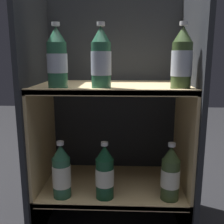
% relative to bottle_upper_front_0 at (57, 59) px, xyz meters
% --- Properties ---
extents(fridge_back_wall, '(0.67, 0.02, 1.04)m').
position_rel_bottle_upper_front_0_xyz_m(fridge_back_wall, '(0.20, 0.32, -0.23)').
color(fridge_back_wall, '#23262B').
rests_on(fridge_back_wall, ground_plane).
extents(fridge_side_left, '(0.02, 0.42, 1.04)m').
position_rel_bottle_upper_front_0_xyz_m(fridge_side_left, '(-0.13, 0.12, -0.23)').
color(fridge_side_left, '#23262B').
rests_on(fridge_side_left, ground_plane).
extents(fridge_side_right, '(0.02, 0.42, 1.04)m').
position_rel_bottle_upper_front_0_xyz_m(fridge_side_right, '(0.53, 0.12, -0.23)').
color(fridge_side_right, '#23262B').
rests_on(fridge_side_right, ground_plane).
extents(shelf_lower, '(0.63, 0.38, 0.20)m').
position_rel_bottle_upper_front_0_xyz_m(shelf_lower, '(0.20, 0.11, -0.59)').
color(shelf_lower, '#DBBC84').
rests_on(shelf_lower, ground_plane).
extents(shelf_upper, '(0.63, 0.38, 0.65)m').
position_rel_bottle_upper_front_0_xyz_m(shelf_upper, '(0.20, 0.12, -0.29)').
color(shelf_upper, '#DBBC84').
rests_on(shelf_upper, ground_plane).
extents(bottle_upper_front_0, '(0.08, 0.08, 0.24)m').
position_rel_bottle_upper_front_0_xyz_m(bottle_upper_front_0, '(0.00, 0.00, 0.00)').
color(bottle_upper_front_0, '#285B42').
rests_on(bottle_upper_front_0, shelf_upper).
extents(bottle_upper_front_1, '(0.08, 0.08, 0.24)m').
position_rel_bottle_upper_front_0_xyz_m(bottle_upper_front_1, '(0.16, 0.00, -0.00)').
color(bottle_upper_front_1, '#285B42').
rests_on(bottle_upper_front_1, shelf_upper).
extents(bottle_upper_front_2, '(0.08, 0.08, 0.24)m').
position_rel_bottle_upper_front_0_xyz_m(bottle_upper_front_2, '(0.46, 0.00, -0.00)').
color(bottle_upper_front_2, '#384C28').
rests_on(bottle_upper_front_2, shelf_upper).
extents(bottle_lower_front_0, '(0.08, 0.08, 0.24)m').
position_rel_bottle_upper_front_0_xyz_m(bottle_lower_front_0, '(-0.00, 0.00, -0.45)').
color(bottle_lower_front_0, '#285B42').
rests_on(bottle_lower_front_0, shelf_lower).
extents(bottle_lower_front_1, '(0.08, 0.08, 0.24)m').
position_rel_bottle_upper_front_0_xyz_m(bottle_lower_front_1, '(0.17, 0.00, -0.45)').
color(bottle_lower_front_1, '#144228').
rests_on(bottle_lower_front_1, shelf_lower).
extents(bottle_lower_front_2, '(0.08, 0.08, 0.24)m').
position_rel_bottle_upper_front_0_xyz_m(bottle_lower_front_2, '(0.44, 0.00, -0.45)').
color(bottle_lower_front_2, '#384C28').
rests_on(bottle_lower_front_2, shelf_lower).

